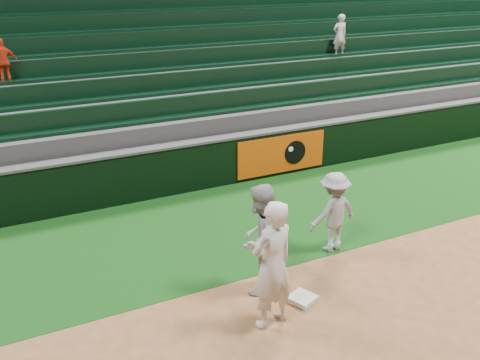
% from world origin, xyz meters
% --- Properties ---
extents(ground, '(70.00, 70.00, 0.00)m').
position_xyz_m(ground, '(0.00, 0.00, 0.00)').
color(ground, brown).
rests_on(ground, ground).
extents(foul_grass, '(36.00, 4.20, 0.01)m').
position_xyz_m(foul_grass, '(0.00, 3.00, 0.00)').
color(foul_grass, '#0D360F').
rests_on(foul_grass, ground).
extents(first_base, '(0.52, 0.52, 0.09)m').
position_xyz_m(first_base, '(0.32, -0.13, 0.04)').
color(first_base, white).
rests_on(first_base, ground).
extents(first_baseman, '(0.84, 0.64, 2.09)m').
position_xyz_m(first_baseman, '(-0.45, -0.41, 1.04)').
color(first_baseman, silver).
rests_on(first_baseman, ground).
extents(baserunner, '(1.19, 1.13, 1.93)m').
position_xyz_m(baserunner, '(-0.15, 0.51, 0.97)').
color(baserunner, '#9FA1A9').
rests_on(baserunner, ground).
extents(base_coach, '(1.07, 0.67, 1.60)m').
position_xyz_m(base_coach, '(1.80, 1.10, 0.81)').
color(base_coach, '#9699A2').
rests_on(base_coach, foul_grass).
extents(field_wall, '(36.00, 0.45, 1.25)m').
position_xyz_m(field_wall, '(0.03, 5.20, 0.63)').
color(field_wall, black).
rests_on(field_wall, ground).
extents(stadium_seating, '(36.00, 5.95, 5.61)m').
position_xyz_m(stadium_seating, '(-0.00, 8.97, 1.70)').
color(stadium_seating, '#343437').
rests_on(stadium_seating, ground).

